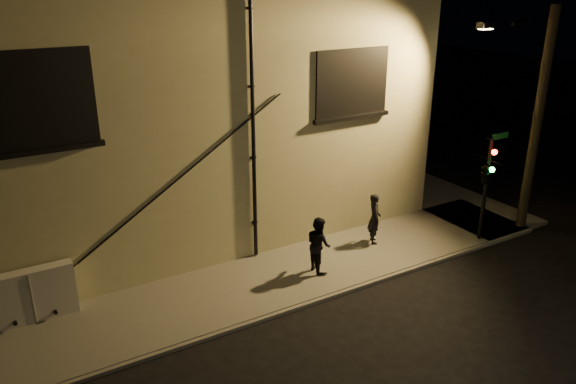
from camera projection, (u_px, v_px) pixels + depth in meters
ground at (364, 286)px, 15.44m from camera, size 90.00×90.00×0.00m
sidewalk at (313, 219)px, 19.52m from camera, size 21.00×16.00×0.12m
building at (142, 85)px, 19.63m from camera, size 16.20×12.23×8.80m
utility_cabinet at (31, 296)px, 13.47m from camera, size 2.04×0.34×1.34m
pedestrian_a at (374, 218)px, 17.44m from camera, size 0.61×0.70×1.62m
pedestrian_b at (319, 244)px, 15.75m from camera, size 0.68×0.84×1.62m
traffic_signal at (486, 172)px, 16.98m from camera, size 1.26×2.01×3.42m
streetlamp_pole at (534, 117)px, 17.61m from camera, size 2.03×1.39×7.21m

